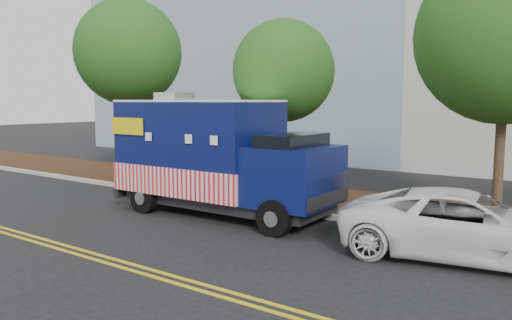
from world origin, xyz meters
The scene contains 11 objects.
ground centered at (0.00, 0.00, 0.00)m, with size 120.00×120.00×0.00m, color black.
curb centered at (0.00, 1.40, 0.07)m, with size 120.00×0.18×0.15m, color #9E9E99.
mulch_strip centered at (0.00, 3.50, 0.07)m, with size 120.00×4.00×0.15m, color black.
centerline_near centered at (0.00, -4.45, 0.01)m, with size 120.00×0.10×0.01m, color gold.
centerline_far centered at (0.00, -4.70, 0.01)m, with size 120.00×0.10×0.01m, color gold.
tree_a centered at (-6.76, 3.25, 5.36)m, with size 4.46×4.46×7.61m.
tree_b centered at (1.26, 2.82, 4.28)m, with size 3.31×3.31×5.95m.
tree_c centered at (7.65, 3.53, 5.02)m, with size 4.66×4.66×7.35m.
sign_post centered at (-3.22, 1.77, 1.20)m, with size 0.06×0.06×2.40m, color #473828.
food_truck centered at (0.61, 0.12, 1.62)m, with size 6.85×2.71×3.58m.
white_car centered at (7.68, -0.05, 0.72)m, with size 2.39×5.18×1.44m, color white.
Camera 1 is at (10.06, -10.99, 3.32)m, focal length 35.00 mm.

